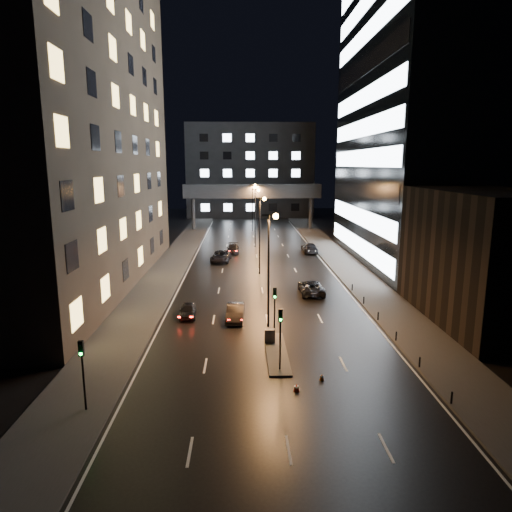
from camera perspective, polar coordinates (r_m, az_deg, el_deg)
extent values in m
plane|color=black|center=(72.14, 0.08, 0.00)|extent=(160.00, 160.00, 0.00)
cube|color=#383533|center=(67.96, -10.38, -0.83)|extent=(5.00, 110.00, 0.15)
cube|color=#383533|center=(68.80, 10.68, -0.69)|extent=(5.00, 110.00, 0.15)
cube|color=#2D2319|center=(58.58, -22.90, 16.17)|extent=(15.00, 48.00, 40.00)
cube|color=black|center=(46.26, 27.07, -0.13)|extent=(10.00, 18.00, 12.00)
cube|color=black|center=(72.53, 21.33, 17.18)|extent=(20.00, 36.00, 45.00)
cube|color=#333335|center=(128.72, -0.78, 10.60)|extent=(34.00, 14.00, 25.00)
cube|color=#333335|center=(100.87, -0.48, 8.12)|extent=(30.00, 3.00, 3.00)
cylinder|color=#333335|center=(101.82, -7.84, 5.22)|extent=(0.80, 0.80, 7.00)
cylinder|color=#333335|center=(102.40, 6.84, 5.28)|extent=(0.80, 0.80, 7.00)
cube|color=#383533|center=(35.71, 2.59, -11.98)|extent=(1.60, 8.00, 0.15)
cylinder|color=black|center=(37.37, 2.33, -7.89)|extent=(0.12, 0.12, 3.50)
cube|color=black|center=(36.70, 2.35, -4.65)|extent=(0.28, 0.22, 0.90)
sphere|color=#0CFF33|center=(36.65, 2.37, -5.13)|extent=(0.18, 0.18, 0.18)
cylinder|color=black|center=(32.25, 3.03, -11.11)|extent=(0.12, 0.12, 3.50)
cube|color=black|center=(31.47, 3.08, -7.41)|extent=(0.28, 0.22, 0.90)
sphere|color=#0CFF33|center=(31.43, 3.09, -7.98)|extent=(0.18, 0.18, 0.18)
cylinder|color=black|center=(29.15, -20.70, -14.75)|extent=(0.12, 0.12, 3.50)
cube|color=black|center=(28.27, -21.02, -10.73)|extent=(0.28, 0.22, 0.90)
sphere|color=#0CFF33|center=(28.26, -21.07, -11.36)|extent=(0.18, 0.18, 0.18)
cylinder|color=black|center=(30.91, 23.26, -16.08)|extent=(0.12, 0.12, 0.90)
cylinder|color=black|center=(35.03, 19.77, -12.49)|extent=(0.12, 0.12, 0.90)
cylinder|color=black|center=(39.36, 17.11, -9.64)|extent=(0.12, 0.12, 0.90)
cylinder|color=black|center=(43.83, 15.01, -7.35)|extent=(0.12, 0.12, 0.90)
cylinder|color=black|center=(48.40, 13.32, -5.48)|extent=(0.12, 0.12, 0.90)
cylinder|color=black|center=(53.05, 11.93, -3.93)|extent=(0.12, 0.12, 0.90)
cylinder|color=black|center=(39.83, 1.57, -2.02)|extent=(0.18, 0.18, 10.00)
cylinder|color=black|center=(38.98, 1.61, 5.15)|extent=(1.20, 0.12, 0.12)
sphere|color=#FF9E38|center=(39.03, 2.50, 5.00)|extent=(0.50, 0.50, 0.50)
cylinder|color=black|center=(59.45, 0.45, 2.45)|extent=(0.18, 0.18, 10.00)
cylinder|color=black|center=(58.88, 0.46, 7.26)|extent=(1.20, 0.12, 0.12)
sphere|color=#FF9E38|center=(58.91, 1.05, 7.16)|extent=(0.50, 0.50, 0.50)
cylinder|color=black|center=(79.26, -0.11, 4.69)|extent=(0.18, 0.18, 10.00)
cylinder|color=black|center=(78.83, -0.11, 8.30)|extent=(1.20, 0.12, 0.12)
sphere|color=#FF9E38|center=(78.86, 0.33, 8.23)|extent=(0.50, 0.50, 0.50)
cylinder|color=black|center=(99.14, -0.45, 6.03)|extent=(0.18, 0.18, 10.00)
cylinder|color=black|center=(98.80, -0.46, 8.92)|extent=(1.20, 0.12, 0.12)
sphere|color=#FF9E38|center=(98.82, -0.11, 8.86)|extent=(0.50, 0.50, 0.50)
imported|color=black|center=(43.95, -8.51, -6.76)|extent=(1.70, 3.83, 1.28)
imported|color=black|center=(42.72, -2.60, -7.04)|extent=(1.78, 4.55, 1.48)
imported|color=black|center=(68.04, -4.39, -0.05)|extent=(3.17, 5.93, 1.59)
imported|color=black|center=(74.60, -2.89, 0.91)|extent=(1.96, 4.80, 1.39)
imported|color=black|center=(51.42, 6.92, -3.90)|extent=(2.53, 5.45, 1.51)
imported|color=black|center=(75.28, 6.70, 1.02)|extent=(2.31, 5.52, 1.59)
cube|color=#4A4A4D|center=(37.29, 1.75, -9.92)|extent=(0.83, 0.51, 1.07)
cone|color=orange|center=(31.94, 8.22, -14.73)|extent=(0.40, 0.40, 0.46)
cone|color=#F9330D|center=(30.38, 5.07, -16.07)|extent=(0.52, 0.52, 0.49)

